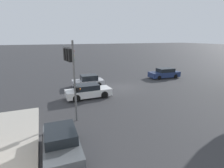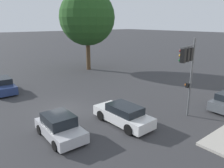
{
  "view_description": "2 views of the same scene",
  "coord_description": "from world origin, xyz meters",
  "px_view_note": "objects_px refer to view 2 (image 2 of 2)",
  "views": [
    {
      "loc": [
        9.01,
        18.65,
        5.93
      ],
      "look_at": [
        3.82,
        5.85,
        2.25
      ],
      "focal_mm": 28.0,
      "sensor_mm": 36.0,
      "label": 1
    },
    {
      "loc": [
        15.12,
        -7.31,
        6.81
      ],
      "look_at": [
        0.16,
        5.0,
        1.3
      ],
      "focal_mm": 35.0,
      "sensor_mm": 36.0,
      "label": 2
    }
  ],
  "objects_px": {
    "street_tree": "(87,18)",
    "crossing_car_2": "(2,85)",
    "traffic_signal": "(188,63)",
    "crossing_car_1": "(60,127)",
    "crossing_car_0": "(123,115)"
  },
  "relations": [
    {
      "from": "traffic_signal",
      "to": "crossing_car_2",
      "type": "bearing_deg",
      "value": 20.05
    },
    {
      "from": "street_tree",
      "to": "crossing_car_1",
      "type": "xyz_separation_m",
      "value": [
        15.63,
        -12.44,
        -6.75
      ]
    },
    {
      "from": "street_tree",
      "to": "crossing_car_2",
      "type": "bearing_deg",
      "value": -73.95
    },
    {
      "from": "traffic_signal",
      "to": "crossing_car_2",
      "type": "distance_m",
      "value": 17.73
    },
    {
      "from": "traffic_signal",
      "to": "street_tree",
      "type": "bearing_deg",
      "value": -21.92
    },
    {
      "from": "traffic_signal",
      "to": "crossing_car_0",
      "type": "height_order",
      "value": "traffic_signal"
    },
    {
      "from": "street_tree",
      "to": "crossing_car_0",
      "type": "xyz_separation_m",
      "value": [
        16.73,
        -8.23,
        -6.74
      ]
    },
    {
      "from": "traffic_signal",
      "to": "crossing_car_2",
      "type": "relative_size",
      "value": 1.22
    },
    {
      "from": "crossing_car_0",
      "to": "crossing_car_1",
      "type": "xyz_separation_m",
      "value": [
        -1.1,
        -4.21,
        -0.0
      ]
    },
    {
      "from": "street_tree",
      "to": "traffic_signal",
      "type": "height_order",
      "value": "street_tree"
    },
    {
      "from": "street_tree",
      "to": "crossing_car_1",
      "type": "distance_m",
      "value": 21.08
    },
    {
      "from": "street_tree",
      "to": "traffic_signal",
      "type": "bearing_deg",
      "value": -12.99
    },
    {
      "from": "street_tree",
      "to": "crossing_car_1",
      "type": "bearing_deg",
      "value": -38.53
    },
    {
      "from": "traffic_signal",
      "to": "crossing_car_1",
      "type": "bearing_deg",
      "value": 59.11
    },
    {
      "from": "crossing_car_0",
      "to": "crossing_car_1",
      "type": "height_order",
      "value": "crossing_car_1"
    }
  ]
}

